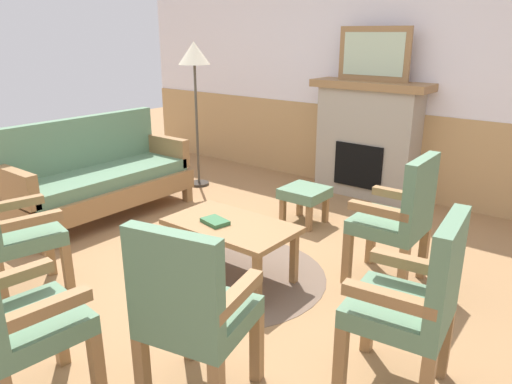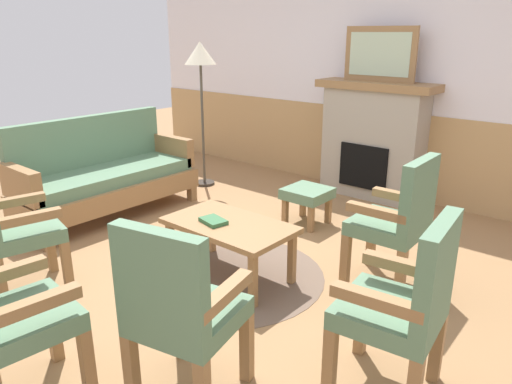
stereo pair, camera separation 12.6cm
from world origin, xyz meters
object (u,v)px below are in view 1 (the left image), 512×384
footstool (305,195)px  armchair_by_window_left (415,298)px  coffee_table (231,230)px  armchair_near_fireplace (399,215)px  couch (100,178)px  armchair_front_left (11,315)px  armchair_front_center (9,226)px  floor_lamp_by_couch (194,63)px  armchair_corner_left (191,308)px  fireplace (367,139)px  framed_picture (374,54)px  book_on_table (215,221)px

footstool → armchair_by_window_left: bearing=-44.0°
coffee_table → armchair_near_fireplace: 1.22m
couch → armchair_front_left: size_ratio=1.84×
armchair_front_center → floor_lamp_by_couch: bearing=108.2°
footstool → armchair_front_center: bearing=-108.5°
couch → armchair_front_center: same height
coffee_table → armchair_corner_left: armchair_corner_left is taller
couch → fireplace: bearing=51.8°
fireplace → framed_picture: (0.00, 0.00, 0.91)m
framed_picture → armchair_front_left: 4.21m
armchair_front_left → armchair_by_window_left: bearing=42.6°
fireplace → book_on_table: 2.51m
couch → armchair_by_window_left: (3.39, -0.52, 0.14)m
fireplace → armchair_front_center: fireplace is taller
fireplace → armchair_by_window_left: fireplace is taller
framed_picture → armchair_near_fireplace: 2.31m
coffee_table → footstool: (-0.16, 1.26, -0.10)m
couch → armchair_front_center: (0.90, -1.32, 0.14)m
armchair_near_fireplace → armchair_front_left: bearing=-111.2°
fireplace → armchair_near_fireplace: (1.11, -1.75, -0.11)m
framed_picture → armchair_corner_left: (0.82, -3.53, -1.02)m
footstool → floor_lamp_by_couch: bearing=171.7°
footstool → armchair_front_center: (-0.81, -2.42, 0.25)m
armchair_near_fireplace → armchair_front_center: size_ratio=1.00×
armchair_by_window_left → floor_lamp_by_couch: (-3.37, 1.87, 0.91)m
couch → armchair_corner_left: size_ratio=1.84×
couch → armchair_corner_left: 2.89m
armchair_by_window_left → armchair_front_center: same height
couch → armchair_near_fireplace: 2.93m
coffee_table → armchair_corner_left: size_ratio=0.98×
book_on_table → armchair_front_center: (-0.88, -1.08, 0.08)m
framed_picture → floor_lamp_by_couch: (-1.75, -0.91, -0.11)m
book_on_table → footstool: bearing=93.2°
couch → footstool: (1.71, 1.10, -0.11)m
couch → armchair_by_window_left: size_ratio=1.84×
coffee_table → armchair_by_window_left: bearing=-13.4°
fireplace → armchair_near_fireplace: bearing=-57.6°
armchair_front_left → floor_lamp_by_couch: floor_lamp_by_couch is taller
coffee_table → armchair_front_center: 1.52m
framed_picture → armchair_corner_left: bearing=-77.0°
couch → footstool: bearing=32.7°
fireplace → footstool: (-0.06, -1.16, -0.37)m
framed_picture → armchair_front_left: bearing=-87.2°
armchair_corner_left → couch: bearing=154.0°
fireplace → footstool: bearing=-93.1°
armchair_front_left → footstool: bearing=95.2°
armchair_by_window_left → couch: bearing=171.2°
framed_picture → footstool: (-0.06, -1.16, -1.28)m
framed_picture → couch: size_ratio=0.44×
footstool → armchair_by_window_left: (1.68, -1.62, 0.25)m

